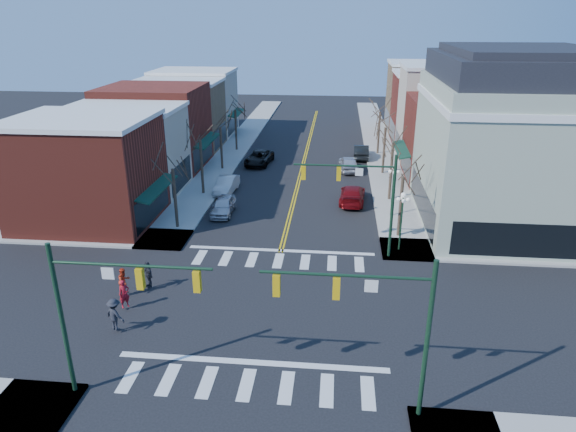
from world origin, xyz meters
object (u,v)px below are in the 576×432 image
(car_left_near, at_px, (223,206))
(victorian_corner, at_px, (511,140))
(car_left_far, at_px, (259,158))
(car_right_mid, at_px, (348,163))
(pedestrian_red_b, at_px, (124,281))
(pedestrian_dark_a, at_px, (148,274))
(lamppost_corner, at_px, (402,212))
(pedestrian_red_a, at_px, (124,294))
(lamppost_midblock, at_px, (393,182))
(car_left_mid, at_px, (226,185))
(car_right_near, at_px, (352,194))
(car_right_far, at_px, (361,152))
(pedestrian_dark_b, at_px, (115,315))

(car_left_near, bearing_deg, victorian_corner, -0.19)
(car_left_far, xyz_separation_m, car_right_mid, (9.70, -1.52, 0.06))
(pedestrian_red_b, height_order, pedestrian_dark_a, pedestrian_red_b)
(lamppost_corner, relative_size, car_right_mid, 0.95)
(car_right_mid, distance_m, pedestrian_red_a, 31.21)
(lamppost_midblock, distance_m, car_left_mid, 15.51)
(car_left_near, xyz_separation_m, car_left_far, (0.71, 15.04, 0.01))
(car_left_far, bearing_deg, car_left_mid, -93.18)
(victorian_corner, bearing_deg, car_right_near, 162.37)
(victorian_corner, bearing_deg, lamppost_midblock, 176.55)
(car_right_mid, distance_m, pedestrian_red_b, 30.20)
(car_right_mid, relative_size, pedestrian_dark_a, 2.78)
(victorian_corner, bearing_deg, pedestrian_red_a, -148.14)
(victorian_corner, bearing_deg, car_left_near, -179.61)
(car_left_far, bearing_deg, car_right_mid, -2.66)
(lamppost_midblock, bearing_deg, car_left_far, 132.10)
(car_left_mid, relative_size, car_right_near, 0.86)
(car_left_mid, bearing_deg, pedestrian_red_a, -90.88)
(pedestrian_red_b, bearing_deg, victorian_corner, -34.42)
(victorian_corner, xyz_separation_m, car_right_far, (-10.10, 18.48, -5.88))
(pedestrian_red_b, bearing_deg, car_left_far, 19.51)
(pedestrian_red_a, bearing_deg, pedestrian_red_b, 66.81)
(car_right_near, distance_m, pedestrian_dark_b, 24.41)
(car_right_mid, bearing_deg, pedestrian_dark_a, 59.02)
(car_right_near, relative_size, car_right_far, 1.09)
(lamppost_midblock, bearing_deg, car_left_mid, 161.98)
(car_right_far, relative_size, pedestrian_red_a, 2.86)
(car_right_near, distance_m, pedestrian_red_a, 22.79)
(car_left_near, bearing_deg, car_left_mid, 98.76)
(car_right_mid, xyz_separation_m, pedestrian_red_b, (-13.30, -27.11, 0.20))
(car_right_near, relative_size, pedestrian_dark_b, 2.87)
(car_left_mid, distance_m, pedestrian_dark_a, 18.05)
(car_left_mid, height_order, car_right_near, car_right_near)
(car_left_near, xyz_separation_m, pedestrian_dark_a, (-1.79, -12.63, 0.26))
(pedestrian_dark_a, bearing_deg, lamppost_midblock, 86.53)
(lamppost_corner, height_order, car_left_near, lamppost_corner)
(victorian_corner, xyz_separation_m, car_left_near, (-22.01, -0.15, -5.95))
(pedestrian_dark_a, bearing_deg, car_right_mid, 110.93)
(victorian_corner, distance_m, car_left_mid, 24.23)
(pedestrian_dark_b, bearing_deg, victorian_corner, -120.31)
(car_left_mid, distance_m, pedestrian_red_b, 19.10)
(pedestrian_red_b, xyz_separation_m, pedestrian_dark_b, (0.96, -3.56, 0.07))
(car_right_far, relative_size, pedestrian_dark_b, 2.62)
(car_right_near, distance_m, car_right_far, 14.92)
(lamppost_midblock, bearing_deg, lamppost_corner, -90.00)
(car_right_far, bearing_deg, car_left_near, 58.87)
(car_left_near, relative_size, pedestrian_red_b, 2.51)
(lamppost_midblock, bearing_deg, car_right_mid, 104.39)
(lamppost_midblock, height_order, car_right_far, lamppost_midblock)
(victorian_corner, relative_size, pedestrian_red_a, 8.65)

